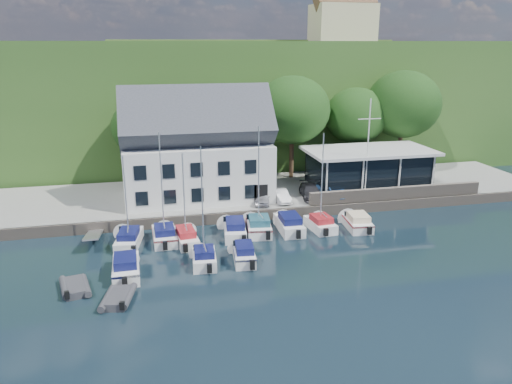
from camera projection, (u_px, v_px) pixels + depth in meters
ground at (320, 269)px, 36.40m from camera, size 180.00×180.00×0.00m
quay at (264, 194)px, 52.60m from camera, size 60.00×13.00×1.00m
quay_face at (280, 214)px, 46.53m from camera, size 60.00×0.30×1.00m
hillside at (207, 87)px, 91.99m from camera, size 160.00×75.00×16.00m
field_patch at (241, 41)px, 98.82m from camera, size 50.00×30.00×0.30m
farmhouse at (343, 16)px, 83.85m from camera, size 10.40×7.00×8.20m
harbor_building at (197, 154)px, 48.78m from camera, size 14.40×8.20×8.70m
club_pavilion at (368, 168)px, 52.81m from camera, size 13.20×7.20×4.10m
seawall at (397, 193)px, 49.14m from camera, size 18.00×0.50×1.20m
gangway at (95, 242)px, 41.30m from camera, size 1.20×6.00×1.40m
car_silver at (262, 197)px, 47.82m from camera, size 2.35×3.79×1.20m
car_white at (281, 195)px, 48.42m from camera, size 1.42×3.61×1.17m
car_dgrey at (310, 191)px, 49.58m from camera, size 2.43×4.67×1.29m
car_blue at (333, 191)px, 49.66m from camera, size 2.65×4.22×1.35m
flagpole at (368, 149)px, 48.83m from camera, size 2.33×0.20×9.73m
tree_1 at (145, 142)px, 53.09m from camera, size 6.80×6.80×9.30m
tree_2 at (236, 135)px, 55.23m from camera, size 7.27×7.27×9.93m
tree_3 at (292, 127)px, 55.72m from camera, size 8.37×8.37×11.44m
tree_4 at (355, 130)px, 58.55m from camera, size 7.25×7.25×9.91m
tree_5 at (402, 121)px, 58.74m from camera, size 8.65×8.65×11.82m
boat_r1_0 at (126, 196)px, 39.50m from camera, size 2.85×6.45×8.31m
boat_r1_1 at (162, 191)px, 40.05m from camera, size 2.18×5.70×8.79m
boat_r1_2 at (184, 195)px, 39.91m from camera, size 2.29×6.11×8.21m
boat_r1_3 at (235, 227)px, 42.40m from camera, size 2.78×6.50×1.52m
boat_r1_4 at (259, 181)px, 41.88m from camera, size 2.97×5.88×9.39m
boat_r1_5 at (289, 222)px, 43.58m from camera, size 2.25×6.50×1.53m
boat_r1_6 at (322, 185)px, 42.83m from camera, size 2.42×5.32×8.26m
boat_r1_7 at (357, 221)px, 44.19m from camera, size 2.62×5.75×1.40m
boat_r2_0 at (126, 265)px, 35.14m from camera, size 2.09×6.08×1.56m
boat_r2_1 at (203, 211)px, 35.86m from camera, size 2.25×4.89×8.41m
boat_r2_2 at (244, 252)px, 37.54m from camera, size 2.20×5.46×1.43m
dinghy_0 at (75, 286)px, 33.05m from camera, size 2.49×3.44×0.73m
dinghy_1 at (118, 297)px, 31.66m from camera, size 2.48×3.44×0.73m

